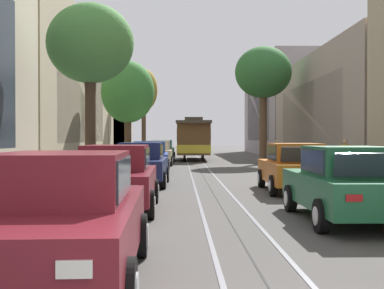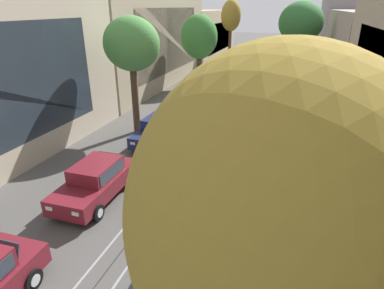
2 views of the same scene
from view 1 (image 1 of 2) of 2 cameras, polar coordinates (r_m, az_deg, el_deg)
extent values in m
plane|color=#4C4947|center=(28.43, 0.76, -2.77)|extent=(160.00, 160.00, 0.00)
cube|color=gray|center=(32.75, -0.44, -2.29)|extent=(0.08, 71.40, 0.01)
cube|color=gray|center=(32.79, 1.41, -2.29)|extent=(0.08, 71.40, 0.01)
cube|color=black|center=(32.76, 0.48, -2.29)|extent=(0.03, 71.40, 0.01)
cube|color=tan|center=(33.99, -16.31, 6.05)|extent=(5.00, 20.83, 9.80)
cube|color=#2D3842|center=(33.40, -12.17, 5.32)|extent=(0.04, 14.79, 5.88)
cube|color=tan|center=(54.61, -10.84, 2.55)|extent=(5.57, 20.83, 6.91)
cube|color=#2D3842|center=(54.21, -7.96, 2.20)|extent=(0.04, 14.79, 4.15)
cube|color=gray|center=(34.46, 16.81, 3.79)|extent=(4.81, 20.83, 7.18)
cube|color=#2D3842|center=(33.77, 12.96, 3.26)|extent=(0.04, 14.79, 4.31)
cube|color=gray|center=(55.09, 10.49, 4.04)|extent=(5.90, 20.83, 9.81)
cube|color=#2D3842|center=(54.54, 7.47, 3.56)|extent=(0.04, 14.79, 5.88)
cube|color=maroon|center=(6.24, -14.81, -9.49)|extent=(1.93, 4.35, 0.66)
cube|color=maroon|center=(6.31, -14.55, -3.61)|extent=(1.54, 2.11, 0.60)
cube|color=#2D3842|center=(5.49, -16.31, -4.47)|extent=(1.34, 0.26, 0.47)
cube|color=#2D3842|center=(7.47, -12.73, -3.08)|extent=(1.30, 0.24, 0.45)
cube|color=#2D3842|center=(6.20, -7.76, -3.67)|extent=(0.08, 1.81, 0.47)
cube|color=#2D3842|center=(6.50, -21.04, -3.51)|extent=(0.08, 1.81, 0.47)
cube|color=white|center=(4.04, -13.30, -13.72)|extent=(0.28, 0.05, 0.14)
cube|color=#B21414|center=(8.27, -7.91, -6.25)|extent=(0.28, 0.05, 0.12)
cube|color=#B21414|center=(8.43, -15.53, -6.13)|extent=(0.28, 0.05, 0.12)
cylinder|color=black|center=(7.50, -5.96, -10.30)|extent=(0.22, 0.65, 0.64)
cylinder|color=silver|center=(7.49, -5.10, -10.31)|extent=(0.03, 0.35, 0.35)
cylinder|color=black|center=(7.79, -19.21, -9.92)|extent=(0.22, 0.65, 0.64)
cylinder|color=silver|center=(7.82, -19.99, -9.88)|extent=(0.03, 0.35, 0.35)
cube|color=maroon|center=(12.19, -8.71, -4.45)|extent=(1.86, 4.33, 0.66)
cube|color=maroon|center=(12.30, -8.63, -1.47)|extent=(1.51, 2.09, 0.60)
cube|color=#2D3842|center=(11.47, -9.10, -1.73)|extent=(1.34, 0.24, 0.47)
cube|color=#2D3842|center=(13.47, -8.07, -1.35)|extent=(1.30, 0.22, 0.45)
cube|color=#2D3842|center=(12.24, -5.15, -1.47)|extent=(0.06, 1.81, 0.47)
cube|color=#2D3842|center=(12.40, -12.07, -1.45)|extent=(0.06, 1.81, 0.47)
cube|color=white|center=(9.99, -6.93, -5.04)|extent=(0.28, 0.04, 0.14)
cube|color=#B21414|center=(14.28, -5.49, -3.28)|extent=(0.28, 0.04, 0.12)
cube|color=white|center=(10.14, -13.25, -4.96)|extent=(0.28, 0.04, 0.14)
cube|color=#B21414|center=(14.39, -9.94, -3.26)|extent=(0.28, 0.04, 0.12)
cylinder|color=black|center=(10.84, -4.85, -6.86)|extent=(0.21, 0.64, 0.64)
cylinder|color=silver|center=(10.83, -4.27, -6.86)|extent=(0.03, 0.35, 0.35)
cylinder|color=black|center=(11.06, -14.06, -6.73)|extent=(0.21, 0.64, 0.64)
cylinder|color=silver|center=(11.08, -14.62, -6.71)|extent=(0.03, 0.35, 0.35)
cylinder|color=black|center=(13.48, -4.32, -5.35)|extent=(0.21, 0.64, 0.64)
cylinder|color=silver|center=(13.48, -3.85, -5.36)|extent=(0.03, 0.35, 0.35)
cylinder|color=black|center=(13.66, -11.75, -5.29)|extent=(0.21, 0.64, 0.64)
cylinder|color=silver|center=(13.68, -12.20, -5.28)|extent=(0.03, 0.35, 0.35)
cube|color=#19234C|center=(18.47, -5.86, -2.67)|extent=(1.87, 4.33, 0.66)
cube|color=#19234C|center=(18.59, -5.82, -0.70)|extent=(1.51, 2.09, 0.60)
cube|color=#2D3842|center=(17.76, -6.07, -0.84)|extent=(1.34, 0.24, 0.47)
cube|color=#2D3842|center=(19.77, -5.50, -0.67)|extent=(1.30, 0.22, 0.45)
cube|color=#2D3842|center=(18.54, -3.52, -0.70)|extent=(0.06, 1.81, 0.47)
cube|color=#2D3842|center=(18.68, -8.10, -0.70)|extent=(0.06, 1.81, 0.47)
cube|color=white|center=(16.27, -4.62, -2.79)|extent=(0.28, 0.04, 0.14)
cube|color=#B21414|center=(20.57, -3.74, -2.04)|extent=(0.28, 0.04, 0.12)
cube|color=white|center=(16.39, -8.52, -2.77)|extent=(0.28, 0.04, 0.14)
cube|color=#B21414|center=(20.67, -6.83, -2.03)|extent=(0.28, 0.04, 0.12)
cylinder|color=black|center=(17.10, -3.34, -4.05)|extent=(0.21, 0.64, 0.64)
cylinder|color=silver|center=(17.10, -2.97, -4.05)|extent=(0.03, 0.35, 0.35)
cylinder|color=black|center=(17.28, -9.19, -4.01)|extent=(0.21, 0.64, 0.64)
cylinder|color=silver|center=(17.30, -9.55, -4.01)|extent=(0.03, 0.35, 0.35)
cylinder|color=black|center=(19.76, -2.95, -3.40)|extent=(0.21, 0.64, 0.64)
cylinder|color=silver|center=(19.75, -2.63, -3.40)|extent=(0.03, 0.35, 0.35)
cylinder|color=black|center=(19.91, -8.02, -3.37)|extent=(0.21, 0.64, 0.64)
cylinder|color=silver|center=(19.93, -8.33, -3.37)|extent=(0.03, 0.35, 0.35)
cube|color=#233D93|center=(24.93, -4.85, -1.77)|extent=(1.89, 4.34, 0.66)
cube|color=#233D93|center=(25.06, -4.84, -0.32)|extent=(1.52, 2.09, 0.60)
cube|color=#2D3842|center=(24.22, -4.92, -0.41)|extent=(1.34, 0.25, 0.47)
cube|color=#2D3842|center=(26.24, -4.73, -0.31)|extent=(1.30, 0.22, 0.45)
cube|color=#2D3842|center=(25.04, -3.13, -0.32)|extent=(0.07, 1.81, 0.47)
cube|color=#2D3842|center=(25.10, -6.54, -0.32)|extent=(0.07, 1.81, 0.47)
cube|color=white|center=(22.75, -3.67, -1.77)|extent=(0.28, 0.05, 0.14)
cube|color=#B21414|center=(27.06, -3.48, -1.36)|extent=(0.28, 0.05, 0.12)
cube|color=white|center=(22.80, -6.48, -1.77)|extent=(0.28, 0.05, 0.14)
cube|color=#B21414|center=(27.11, -5.84, -1.36)|extent=(0.28, 0.05, 0.12)
cylinder|color=black|center=(23.59, -2.84, -2.72)|extent=(0.21, 0.64, 0.64)
cylinder|color=silver|center=(23.59, -2.58, -2.72)|extent=(0.03, 0.35, 0.35)
cylinder|color=black|center=(23.67, -7.11, -2.71)|extent=(0.21, 0.64, 0.64)
cylinder|color=silver|center=(23.68, -7.38, -2.71)|extent=(0.03, 0.35, 0.35)
cylinder|color=black|center=(26.25, -2.81, -2.36)|extent=(0.21, 0.64, 0.64)
cylinder|color=silver|center=(26.25, -2.57, -2.36)|extent=(0.03, 0.35, 0.35)
cylinder|color=black|center=(26.32, -6.64, -2.36)|extent=(0.21, 0.64, 0.64)
cylinder|color=silver|center=(26.33, -6.88, -2.36)|extent=(0.03, 0.35, 0.35)
cube|color=#C1B28E|center=(31.98, -3.94, -1.21)|extent=(1.86, 4.33, 0.66)
cube|color=#C1B28E|center=(32.12, -3.92, -0.08)|extent=(1.51, 2.08, 0.60)
cube|color=#2D3842|center=(31.28, -4.02, -0.14)|extent=(1.34, 0.24, 0.47)
cube|color=#2D3842|center=(33.30, -3.80, -0.08)|extent=(1.30, 0.22, 0.45)
cube|color=#2D3842|center=(32.08, -2.59, -0.08)|extent=(0.06, 1.81, 0.47)
cube|color=#2D3842|center=(32.17, -5.25, -0.08)|extent=(0.06, 1.81, 0.47)
cube|color=white|center=(29.79, -3.12, -1.16)|extent=(0.28, 0.04, 0.14)
cube|color=#B21414|center=(34.11, -2.79, -0.92)|extent=(0.28, 0.04, 0.12)
cube|color=white|center=(29.87, -5.26, -1.16)|extent=(0.28, 0.04, 0.14)
cube|color=#B21414|center=(34.17, -4.66, -0.92)|extent=(0.28, 0.04, 0.12)
cylinder|color=black|center=(30.62, -2.44, -1.92)|extent=(0.21, 0.64, 0.64)
cylinder|color=silver|center=(30.62, -2.24, -1.92)|extent=(0.03, 0.35, 0.35)
cylinder|color=black|center=(30.73, -5.73, -1.91)|extent=(0.21, 0.64, 0.64)
cylinder|color=silver|center=(30.74, -5.93, -1.91)|extent=(0.03, 0.35, 0.35)
cylinder|color=black|center=(33.29, -2.29, -1.70)|extent=(0.21, 0.64, 0.64)
cylinder|color=silver|center=(33.28, -2.10, -1.70)|extent=(0.03, 0.35, 0.35)
cylinder|color=black|center=(33.39, -5.31, -1.69)|extent=(0.21, 0.64, 0.64)
cylinder|color=silver|center=(33.40, -5.50, -1.69)|extent=(0.03, 0.35, 0.35)
cube|color=#196B70|center=(38.04, -3.46, -0.89)|extent=(1.83, 4.31, 0.66)
cube|color=#196B70|center=(38.18, -3.45, 0.06)|extent=(1.49, 2.08, 0.60)
cube|color=#2D3842|center=(37.34, -3.51, 0.01)|extent=(1.33, 0.23, 0.47)
cube|color=#2D3842|center=(39.36, -3.37, 0.05)|extent=(1.30, 0.21, 0.45)
cube|color=#2D3842|center=(38.15, -2.33, 0.06)|extent=(0.04, 1.81, 0.47)
cube|color=#2D3842|center=(38.22, -4.57, 0.06)|extent=(0.04, 1.81, 0.47)
cube|color=white|center=(35.86, -2.73, -0.84)|extent=(0.28, 0.04, 0.14)
cube|color=#B21414|center=(40.18, -2.53, -0.66)|extent=(0.28, 0.04, 0.12)
cube|color=white|center=(35.91, -4.51, -0.83)|extent=(0.28, 0.04, 0.14)
cube|color=#B21414|center=(40.22, -4.12, -0.66)|extent=(0.28, 0.04, 0.12)
cylinder|color=black|center=(36.69, -2.18, -1.47)|extent=(0.21, 0.64, 0.64)
cylinder|color=silver|center=(36.69, -2.01, -1.47)|extent=(0.02, 0.35, 0.35)
cylinder|color=black|center=(36.77, -4.93, -1.47)|extent=(0.21, 0.64, 0.64)
cylinder|color=silver|center=(36.78, -5.10, -1.47)|extent=(0.02, 0.35, 0.35)
cylinder|color=black|center=(39.35, -2.09, -1.32)|extent=(0.21, 0.64, 0.64)
cylinder|color=silver|center=(39.35, -1.93, -1.32)|extent=(0.02, 0.35, 0.35)
cylinder|color=black|center=(39.43, -4.65, -1.31)|extent=(0.21, 0.64, 0.64)
cylinder|color=silver|center=(39.44, -4.81, -1.31)|extent=(0.02, 0.35, 0.35)
cube|color=#1E6038|center=(11.03, 17.13, -5.03)|extent=(1.83, 4.31, 0.66)
cube|color=#1E6038|center=(10.84, 17.39, -1.79)|extent=(1.49, 2.07, 0.60)
cube|color=#2D3842|center=(11.64, 16.10, -1.71)|extent=(1.33, 0.23, 0.47)
cube|color=#2D3842|center=(9.73, 19.58, -2.21)|extent=(1.30, 0.21, 0.45)
cube|color=#2D3842|center=(10.63, 13.56, -1.83)|extent=(0.04, 1.81, 0.47)
cube|color=#2D3842|center=(11.10, 21.06, -1.75)|extent=(0.04, 1.81, 0.47)
cube|color=white|center=(12.95, 11.81, -3.71)|extent=(0.28, 0.04, 0.14)
cube|color=#B21414|center=(8.81, 18.05, -5.85)|extent=(0.28, 0.04, 0.12)
cube|color=white|center=(13.24, 16.53, -3.63)|extent=(0.28, 0.04, 0.14)
cylinder|color=black|center=(12.12, 11.17, -6.06)|extent=(0.20, 0.64, 0.64)
cylinder|color=silver|center=(12.09, 10.66, -6.07)|extent=(0.02, 0.35, 0.35)
cylinder|color=black|center=(12.60, 19.06, -5.82)|extent=(0.20, 0.64, 0.64)
cylinder|color=silver|center=(12.64, 19.54, -5.81)|extent=(0.02, 0.35, 0.35)
cylinder|color=black|center=(9.55, 14.56, -7.92)|extent=(0.20, 0.64, 0.64)
cylinder|color=silver|center=(9.52, 13.92, -7.94)|extent=(0.02, 0.35, 0.35)
cube|color=orange|center=(16.62, 11.57, -3.06)|extent=(1.93, 4.35, 0.66)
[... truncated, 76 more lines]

